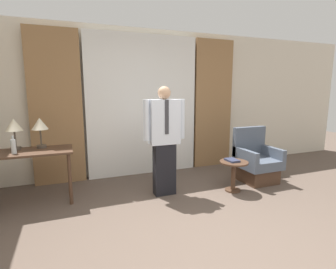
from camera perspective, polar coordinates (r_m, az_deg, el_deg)
The scene contains 13 objects.
ground_plane at distance 2.80m, azimuth 13.31°, elevation -25.42°, with size 16.00×16.00×0.00m, color brown.
wall_back at distance 5.04m, azimuth -5.80°, elevation 6.91°, with size 10.00×0.06×2.70m.
curtain_sheer_center at distance 4.92m, azimuth -5.37°, elevation 6.15°, with size 2.08×0.06×2.58m.
curtain_drape_left at distance 4.73m, azimuth -23.14°, elevation 5.25°, with size 0.83×0.06×2.58m.
curtain_drape_right at distance 5.52m, azimuth 9.83°, elevation 6.45°, with size 0.83×0.06×2.58m.
desk at distance 4.12m, azimuth -28.09°, elevation -4.78°, with size 1.16×0.58×0.76m.
table_lamp_left at distance 4.22m, azimuth -30.53°, elevation 1.47°, with size 0.23×0.23×0.44m.
table_lamp_right at distance 4.18m, azimuth -26.12°, elevation 1.77°, with size 0.23×0.23×0.44m.
bottle_by_lamp at distance 4.00m, azimuth -30.60°, elevation -2.22°, with size 0.06×0.06×0.24m.
person at distance 3.92m, azimuth -0.76°, elevation -0.63°, with size 0.65×0.21×1.65m.
armchair at distance 4.87m, azimuth 18.64°, elevation -5.81°, with size 0.64×0.63×0.94m.
side_table at distance 4.30m, azimuth 14.08°, elevation -7.67°, with size 0.45×0.45×0.48m.
book at distance 4.27m, azimuth 13.77°, elevation -5.45°, with size 0.16×0.23×0.03m.
Camera 1 is at (-1.35, -1.85, 1.61)m, focal length 28.00 mm.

